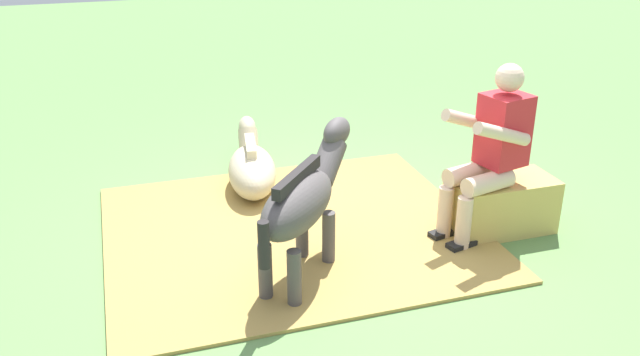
{
  "coord_description": "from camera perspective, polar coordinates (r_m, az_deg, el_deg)",
  "views": [
    {
      "loc": [
        1.45,
        4.19,
        2.42
      ],
      "look_at": [
        0.17,
        0.14,
        0.55
      ],
      "focal_mm": 37.58,
      "sensor_mm": 36.0,
      "label": 1
    }
  ],
  "objects": [
    {
      "name": "ground_plane",
      "position": [
        5.05,
        1.35,
        -4.89
      ],
      "size": [
        24.0,
        24.0,
        0.0
      ],
      "primitive_type": "plane",
      "color": "#608C4C"
    },
    {
      "name": "hay_patch",
      "position": [
        5.09,
        -2.32,
        -4.5
      ],
      "size": [
        2.76,
        2.39,
        0.02
      ],
      "primitive_type": "cube",
      "color": "#AD8C47",
      "rests_on": "ground"
    },
    {
      "name": "hay_bale",
      "position": [
        5.22,
        15.12,
        -2.23
      ],
      "size": [
        0.79,
        0.4,
        0.41
      ],
      "primitive_type": "cube",
      "color": "tan",
      "rests_on": "ground"
    },
    {
      "name": "person_seated",
      "position": [
        4.93,
        14.33,
        2.57
      ],
      "size": [
        0.71,
        0.51,
        1.29
      ],
      "color": "beige",
      "rests_on": "ground"
    },
    {
      "name": "pony_standing",
      "position": [
        4.31,
        -1.43,
        -1.81
      ],
      "size": [
        1.0,
        1.12,
        0.92
      ],
      "color": "#4C4747",
      "rests_on": "ground"
    },
    {
      "name": "pony_lying",
      "position": [
        5.8,
        -5.86,
        1.02
      ],
      "size": [
        0.53,
        1.36,
        0.42
      ],
      "color": "beige",
      "rests_on": "ground"
    },
    {
      "name": "soda_bottle",
      "position": [
        5.83,
        17.61,
        -0.58
      ],
      "size": [
        0.07,
        0.07,
        0.27
      ],
      "color": "brown",
      "rests_on": "ground"
    }
  ]
}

